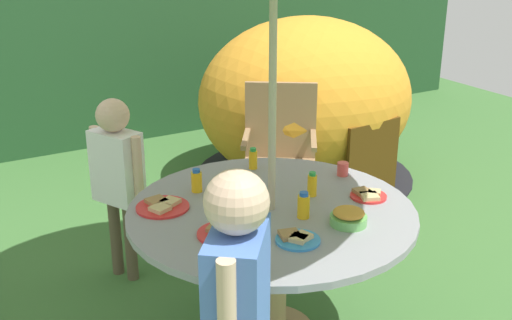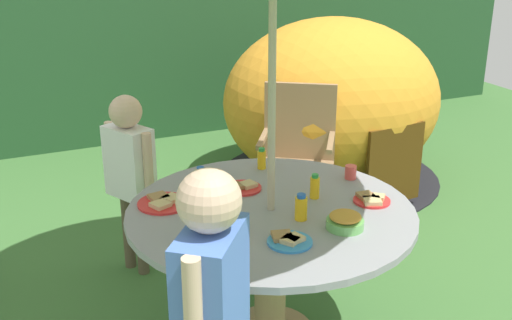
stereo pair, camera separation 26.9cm
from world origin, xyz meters
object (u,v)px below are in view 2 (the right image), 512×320
juice_bottle_near_right (262,159)px  juice_bottle_far_right (315,187)px  dome_tent (332,102)px  plate_near_left (289,240)px  plate_center_front (371,199)px  plate_center_back (242,187)px  cup_near (351,172)px  child_in_blue_shirt (212,295)px  plate_front_edge (218,231)px  plate_far_left (164,202)px  child_in_white_shirt (129,162)px  snack_bowl (345,221)px  garden_table (271,234)px  juice_bottle_mid_right (201,179)px  juice_bottle_mid_left (301,208)px  wooden_chair (298,150)px

juice_bottle_near_right → juice_bottle_far_right: size_ratio=0.95×
dome_tent → plate_near_left: (-1.46, -2.11, 0.08)m
juice_bottle_near_right → plate_center_front: bearing=-64.0°
plate_center_back → juice_bottle_far_right: (0.29, -0.25, 0.05)m
cup_near → juice_bottle_near_right: bearing=138.7°
plate_center_back → child_in_blue_shirt: bearing=-118.1°
dome_tent → juice_bottle_far_right: 2.08m
plate_front_edge → cup_near: 0.93m
plate_front_edge → plate_far_left: 0.42m
child_in_blue_shirt → plate_front_edge: child_in_blue_shirt is taller
child_in_white_shirt → plate_far_left: (0.01, -0.67, 0.03)m
child_in_white_shirt → cup_near: bearing=26.8°
snack_bowl → juice_bottle_far_right: juice_bottle_far_right is taller
garden_table → juice_bottle_mid_right: bearing=121.8°
juice_bottle_mid_left → cup_near: size_ratio=1.74×
juice_bottle_near_right → cup_near: juice_bottle_near_right is taller
plate_center_back → juice_bottle_mid_left: bearing=-75.4°
child_in_blue_shirt → plate_center_front: child_in_blue_shirt is taller
garden_table → child_in_blue_shirt: (-0.57, -0.72, 0.23)m
child_in_blue_shirt → juice_bottle_near_right: (0.75, 1.23, -0.04)m
child_in_white_shirt → plate_near_left: child_in_white_shirt is taller
garden_table → plate_center_back: 0.32m
child_in_blue_shirt → plate_far_left: child_in_blue_shirt is taller
garden_table → juice_bottle_mid_right: 0.47m
child_in_blue_shirt → plate_center_front: bearing=-22.5°
wooden_chair → cup_near: wooden_chair is taller
plate_far_left → cup_near: 1.02m
juice_bottle_near_right → plate_far_left: bearing=-159.5°
plate_center_back → juice_bottle_mid_left: size_ratio=1.57×
child_in_white_shirt → plate_center_back: child_in_white_shirt is taller
child_in_white_shirt → juice_bottle_near_right: size_ratio=9.15×
child_in_white_shirt → juice_bottle_mid_right: size_ratio=9.02×
wooden_chair → plate_far_left: (-1.18, -0.83, 0.18)m
juice_bottle_mid_left → garden_table: bearing=116.8°
plate_front_edge → plate_near_left: bearing=-39.8°
child_in_white_shirt → plate_center_back: bearing=6.8°
dome_tent → snack_bowl: (-1.16, -2.09, 0.11)m
garden_table → cup_near: size_ratio=18.98×
snack_bowl → juice_bottle_mid_right: juice_bottle_mid_right is taller
plate_near_left → child_in_blue_shirt: bearing=-142.2°
juice_bottle_near_right → juice_bottle_far_right: 0.48m
dome_tent → child_in_blue_shirt: bearing=-133.9°
child_in_white_shirt → plate_center_front: bearing=15.4°
child_in_blue_shirt → plate_center_back: (0.54, 1.00, -0.09)m
plate_front_edge → juice_bottle_far_right: size_ratio=1.93×
dome_tent → cup_near: bearing=-123.2°
juice_bottle_near_right → plate_center_back: bearing=-133.9°
dome_tent → plate_near_left: 2.56m
garden_table → plate_center_back: size_ratio=6.93×
plate_front_edge → juice_bottle_mid_left: size_ratio=1.92×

